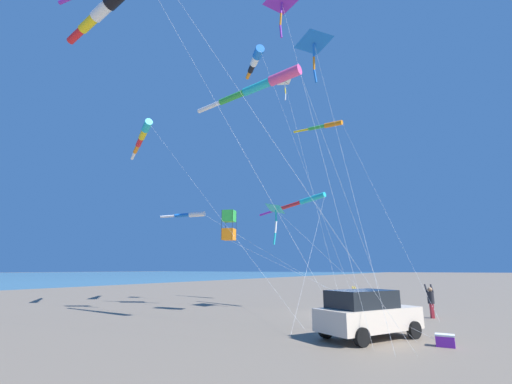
# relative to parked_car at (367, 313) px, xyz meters

# --- Properties ---
(ground_plane) EXTENTS (600.00, 600.00, 0.00)m
(ground_plane) POSITION_rel_parked_car_xyz_m (-2.60, 6.79, -0.95)
(ground_plane) COLOR #756654
(parked_car) EXTENTS (3.75, 4.65, 1.85)m
(parked_car) POSITION_rel_parked_car_xyz_m (0.00, 0.00, 0.00)
(parked_car) COLOR beige
(parked_car) RESTS_ON ground_plane
(cooler_box) EXTENTS (0.62, 0.42, 0.42)m
(cooler_box) POSITION_rel_parked_car_xyz_m (2.68, -0.14, -0.74)
(cooler_box) COLOR purple
(cooler_box) RESTS_ON ground_plane
(person_adult_flyer) EXTENTS (0.54, 0.63, 1.83)m
(person_adult_flyer) POSITION_rel_parked_car_xyz_m (1.87, 7.79, 0.04)
(person_adult_flyer) COLOR #B72833
(person_adult_flyer) RESTS_ON ground_plane
(person_child_green_jacket) EXTENTS (0.51, 0.43, 1.49)m
(person_child_green_jacket) POSITION_rel_parked_car_xyz_m (-2.88, 10.34, -0.14)
(person_child_green_jacket) COLOR #8E6B9E
(person_child_green_jacket) RESTS_ON ground_plane
(kite_windsock_long_streamer_right) EXTENTS (8.89, 3.48, 20.17)m
(kite_windsock_long_streamer_right) POSITION_rel_parked_car_xyz_m (-9.48, 7.77, 18.81)
(kite_windsock_long_streamer_right) COLOR blue
(kite_windsock_long_streamer_right) RESTS_ON ground_plane
(kite_delta_white_trailing) EXTENTS (5.43, 2.70, 18.78)m
(kite_delta_white_trailing) POSITION_rel_parked_car_xyz_m (-7.90, 10.15, 17.54)
(kite_delta_white_trailing) COLOR white
(kite_delta_white_trailing) RESTS_ON ground_plane
(kite_windsock_red_high_left) EXTENTS (7.37, 11.11, 7.91)m
(kite_windsock_red_high_left) POSITION_rel_parked_car_xyz_m (-6.17, 8.59, 6.50)
(kite_windsock_red_high_left) COLOR #1EB7C6
(kite_windsock_red_high_left) RESTS_ON ground_plane
(kite_windsock_black_fish_shape) EXTENTS (10.57, 1.55, 13.09)m
(kite_windsock_black_fish_shape) POSITION_rel_parked_car_xyz_m (-5.20, 0.64, 11.70)
(kite_windsock_black_fish_shape) COLOR #EF4C93
(kite_windsock_black_fish_shape) RESTS_ON ground_plane
(kite_windsock_checkered_midright) EXTENTS (14.50, 5.01, 7.13)m
(kite_windsock_checkered_midright) POSITION_rel_parked_car_xyz_m (-14.79, 6.47, 5.93)
(kite_windsock_checkered_midright) COLOR white
(kite_windsock_checkered_midright) RESTS_ON ground_plane
(kite_windsock_long_streamer_left) EXTENTS (11.02, 7.66, 15.44)m
(kite_windsock_long_streamer_left) POSITION_rel_parked_car_xyz_m (-5.55, 13.30, 14.13)
(kite_windsock_long_streamer_left) COLOR orange
(kite_windsock_long_streamer_left) RESTS_ON ground_plane
(kite_windsock_rainbow_low_near) EXTENTS (17.41, 4.44, 13.56)m
(kite_windsock_rainbow_low_near) POSITION_rel_parked_car_xyz_m (-17.05, 3.15, 11.88)
(kite_windsock_rainbow_low_near) COLOR #1EB7C6
(kite_windsock_rainbow_low_near) RESTS_ON ground_plane
(kite_box_magenta_far_left) EXTENTS (12.97, 5.11, 6.51)m
(kite_box_magenta_far_left) POSITION_rel_parked_car_xyz_m (-9.57, 4.36, 4.56)
(kite_box_magenta_far_left) COLOR green
(kite_box_magenta_far_left) RESTS_ON ground_plane
(kite_delta_orange_high_right) EXTENTS (6.43, 9.94, 19.31)m
(kite_delta_orange_high_right) POSITION_rel_parked_car_xyz_m (-3.96, 6.68, 17.71)
(kite_delta_orange_high_right) COLOR blue
(kite_delta_orange_high_right) RESTS_ON ground_plane
(kite_delta_purple_drifting) EXTENTS (6.12, 5.12, 19.70)m
(kite_delta_purple_drifting) POSITION_rel_parked_car_xyz_m (-4.55, 2.44, 18.18)
(kite_delta_purple_drifting) COLOR purple
(kite_delta_purple_drifting) RESTS_ON ground_plane
(kite_delta_striped_overhead) EXTENTS (10.37, 8.34, 7.40)m
(kite_delta_striped_overhead) POSITION_rel_parked_car_xyz_m (-7.60, 7.52, 5.97)
(kite_delta_striped_overhead) COLOR #1EB7C6
(kite_delta_striped_overhead) RESTS_ON ground_plane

